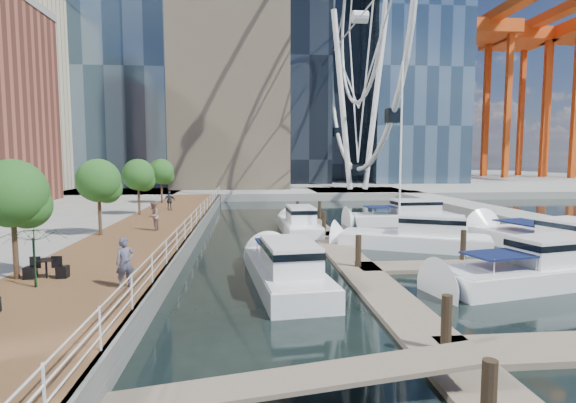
% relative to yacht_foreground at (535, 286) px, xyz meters
% --- Properties ---
extents(ground, '(520.00, 520.00, 0.00)m').
position_rel_yacht_foreground_xyz_m(ground, '(-10.09, -4.52, 0.00)').
color(ground, black).
rests_on(ground, ground).
extents(boardwalk, '(6.00, 60.00, 1.00)m').
position_rel_yacht_foreground_xyz_m(boardwalk, '(-19.09, 10.48, 0.50)').
color(boardwalk, brown).
rests_on(boardwalk, ground).
extents(seawall, '(0.25, 60.00, 1.00)m').
position_rel_yacht_foreground_xyz_m(seawall, '(-16.09, 10.48, 0.50)').
color(seawall, '#595954').
rests_on(seawall, ground).
extents(land_far, '(200.00, 114.00, 1.00)m').
position_rel_yacht_foreground_xyz_m(land_far, '(-10.09, 97.48, 0.50)').
color(land_far, gray).
rests_on(land_far, ground).
extents(breakwater, '(4.00, 60.00, 1.00)m').
position_rel_yacht_foreground_xyz_m(breakwater, '(9.91, 15.48, 0.50)').
color(breakwater, gray).
rests_on(breakwater, ground).
extents(pier, '(14.00, 12.00, 1.00)m').
position_rel_yacht_foreground_xyz_m(pier, '(3.91, 47.48, 0.50)').
color(pier, gray).
rests_on(pier, ground).
extents(railing, '(0.10, 60.00, 1.05)m').
position_rel_yacht_foreground_xyz_m(railing, '(-16.19, 10.48, 1.52)').
color(railing, white).
rests_on(railing, boardwalk).
extents(floating_docks, '(16.00, 34.00, 2.60)m').
position_rel_yacht_foreground_xyz_m(floating_docks, '(-2.13, 5.46, 0.49)').
color(floating_docks, '#6D6051').
rests_on(floating_docks, ground).
extents(ferris_wheel, '(5.80, 45.60, 47.80)m').
position_rel_yacht_foreground_xyz_m(ferris_wheel, '(3.91, 47.48, 25.92)').
color(ferris_wheel, white).
rests_on(ferris_wheel, ground).
extents(port_cranes, '(40.00, 52.00, 38.00)m').
position_rel_yacht_foreground_xyz_m(port_cranes, '(57.57, 91.15, 20.00)').
color(port_cranes, '#D84C14').
rests_on(port_cranes, ground).
extents(street_trees, '(2.60, 42.60, 4.60)m').
position_rel_yacht_foreground_xyz_m(street_trees, '(-21.49, 9.48, 4.29)').
color(street_trees, '#3F2B1C').
rests_on(street_trees, ground).
extents(yacht_foreground, '(10.37, 4.87, 2.15)m').
position_rel_yacht_foreground_xyz_m(yacht_foreground, '(0.00, 0.00, 0.00)').
color(yacht_foreground, silver).
rests_on(yacht_foreground, ground).
extents(pedestrian_near, '(0.78, 0.70, 1.80)m').
position_rel_yacht_foreground_xyz_m(pedestrian_near, '(-17.02, -2.07, 1.90)').
color(pedestrian_near, '#4A4C62').
rests_on(pedestrian_near, boardwalk).
extents(pedestrian_mid, '(0.80, 0.98, 1.88)m').
position_rel_yacht_foreground_xyz_m(pedestrian_mid, '(-18.63, 10.91, 1.94)').
color(pedestrian_mid, '#87645D').
rests_on(pedestrian_mid, boardwalk).
extents(pedestrian_far, '(1.05, 0.52, 1.73)m').
position_rel_yacht_foreground_xyz_m(pedestrian_far, '(-19.50, 22.37, 1.87)').
color(pedestrian_far, '#2E323A').
rests_on(pedestrian_far, boardwalk).
extents(moored_yachts, '(22.13, 37.29, 11.50)m').
position_rel_yacht_foreground_xyz_m(moored_yachts, '(-1.83, 6.82, 0.00)').
color(moored_yachts, white).
rests_on(moored_yachts, ground).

